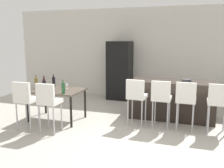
{
  "coord_description": "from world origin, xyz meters",
  "views": [
    {
      "loc": [
        1.06,
        -4.9,
        1.92
      ],
      "look_at": [
        -0.74,
        0.67,
        0.85
      ],
      "focal_mm": 39.82,
      "sensor_mm": 36.0,
      "label": 1
    }
  ],
  "objects_px": {
    "wine_bottle_end": "(44,84)",
    "dining_table": "(57,92)",
    "fruit_bowl": "(186,81)",
    "bar_chair_left": "(136,95)",
    "bar_chair_right": "(186,98)",
    "wine_bottle_inner": "(54,82)",
    "dining_chair_near": "(25,98)",
    "wine_bottle_middle": "(63,88)",
    "refrigerator": "(120,70)",
    "kitchen_island": "(172,99)",
    "bar_chair_middle": "(161,97)",
    "wine_bottle_left": "(45,86)",
    "wine_bottle_corner": "(36,83)",
    "wine_glass_far": "(67,84)",
    "dining_chair_far": "(48,100)",
    "wine_glass_right": "(63,83)",
    "bar_chair_far": "(218,101)"
  },
  "relations": [
    {
      "from": "wine_bottle_end",
      "to": "dining_table",
      "type": "bearing_deg",
      "value": 4.62
    },
    {
      "from": "fruit_bowl",
      "to": "wine_bottle_end",
      "type": "bearing_deg",
      "value": -163.78
    },
    {
      "from": "bar_chair_left",
      "to": "dining_table",
      "type": "height_order",
      "value": "bar_chair_left"
    },
    {
      "from": "fruit_bowl",
      "to": "bar_chair_right",
      "type": "bearing_deg",
      "value": -88.12
    },
    {
      "from": "wine_bottle_inner",
      "to": "wine_bottle_end",
      "type": "distance_m",
      "value": 0.29
    },
    {
      "from": "dining_chair_near",
      "to": "dining_table",
      "type": "bearing_deg",
      "value": 70.66
    },
    {
      "from": "wine_bottle_middle",
      "to": "refrigerator",
      "type": "distance_m",
      "value": 2.92
    },
    {
      "from": "kitchen_island",
      "to": "bar_chair_right",
      "type": "height_order",
      "value": "bar_chair_right"
    },
    {
      "from": "refrigerator",
      "to": "bar_chair_middle",
      "type": "bearing_deg",
      "value": -55.45
    },
    {
      "from": "wine_bottle_middle",
      "to": "wine_bottle_left",
      "type": "bearing_deg",
      "value": 173.69
    },
    {
      "from": "dining_table",
      "to": "dining_chair_near",
      "type": "relative_size",
      "value": 1.18
    },
    {
      "from": "bar_chair_middle",
      "to": "refrigerator",
      "type": "bearing_deg",
      "value": 124.55
    },
    {
      "from": "wine_bottle_corner",
      "to": "wine_bottle_middle",
      "type": "bearing_deg",
      "value": -18.39
    },
    {
      "from": "bar_chair_right",
      "to": "refrigerator",
      "type": "xyz_separation_m",
      "value": [
        -2.12,
        2.34,
        0.22
      ]
    },
    {
      "from": "bar_chair_right",
      "to": "bar_chair_middle",
      "type": "bearing_deg",
      "value": -180.0
    },
    {
      "from": "wine_bottle_corner",
      "to": "wine_glass_far",
      "type": "height_order",
      "value": "wine_bottle_corner"
    },
    {
      "from": "wine_bottle_end",
      "to": "kitchen_island",
      "type": "bearing_deg",
      "value": 20.24
    },
    {
      "from": "dining_chair_far",
      "to": "wine_bottle_corner",
      "type": "relative_size",
      "value": 3.19
    },
    {
      "from": "bar_chair_middle",
      "to": "wine_glass_right",
      "type": "height_order",
      "value": "bar_chair_middle"
    },
    {
      "from": "bar_chair_right",
      "to": "wine_bottle_left",
      "type": "distance_m",
      "value": 3.11
    },
    {
      "from": "bar_chair_far",
      "to": "wine_bottle_inner",
      "type": "bearing_deg",
      "value": 179.63
    },
    {
      "from": "bar_chair_right",
      "to": "wine_bottle_inner",
      "type": "relative_size",
      "value": 3.3
    },
    {
      "from": "dining_chair_far",
      "to": "wine_bottle_end",
      "type": "height_order",
      "value": "wine_bottle_end"
    },
    {
      "from": "bar_chair_right",
      "to": "wine_bottle_end",
      "type": "xyz_separation_m",
      "value": [
        -3.25,
        -0.24,
        0.16
      ]
    },
    {
      "from": "bar_chair_middle",
      "to": "dining_chair_far",
      "type": "xyz_separation_m",
      "value": [
        -2.14,
        -1.01,
        0.0
      ]
    },
    {
      "from": "wine_bottle_left",
      "to": "refrigerator",
      "type": "xyz_separation_m",
      "value": [
        0.95,
        2.83,
        0.05
      ]
    },
    {
      "from": "bar_chair_left",
      "to": "bar_chair_middle",
      "type": "xyz_separation_m",
      "value": [
        0.55,
        -0.0,
        0.0
      ]
    },
    {
      "from": "kitchen_island",
      "to": "wine_glass_right",
      "type": "xyz_separation_m",
      "value": [
        -2.55,
        -0.78,
        0.4
      ]
    },
    {
      "from": "wine_bottle_corner",
      "to": "refrigerator",
      "type": "height_order",
      "value": "refrigerator"
    },
    {
      "from": "bar_chair_far",
      "to": "wine_bottle_corner",
      "type": "bearing_deg",
      "value": -176.46
    },
    {
      "from": "dining_chair_near",
      "to": "dining_chair_far",
      "type": "height_order",
      "value": "same"
    },
    {
      "from": "bar_chair_right",
      "to": "dining_chair_near",
      "type": "height_order",
      "value": "same"
    },
    {
      "from": "dining_table",
      "to": "wine_bottle_inner",
      "type": "bearing_deg",
      "value": 131.46
    },
    {
      "from": "wine_glass_far",
      "to": "refrigerator",
      "type": "xyz_separation_m",
      "value": [
        0.61,
        2.42,
        0.06
      ]
    },
    {
      "from": "wine_bottle_middle",
      "to": "wine_bottle_end",
      "type": "bearing_deg",
      "value": 155.93
    },
    {
      "from": "bar_chair_right",
      "to": "wine_glass_right",
      "type": "distance_m",
      "value": 2.9
    },
    {
      "from": "bar_chair_middle",
      "to": "dining_chair_far",
      "type": "height_order",
      "value": "same"
    },
    {
      "from": "dining_table",
      "to": "refrigerator",
      "type": "height_order",
      "value": "refrigerator"
    },
    {
      "from": "wine_glass_right",
      "to": "wine_bottle_inner",
      "type": "bearing_deg",
      "value": -174.07
    },
    {
      "from": "dining_chair_far",
      "to": "wine_bottle_end",
      "type": "relative_size",
      "value": 3.24
    },
    {
      "from": "wine_glass_far",
      "to": "fruit_bowl",
      "type": "relative_size",
      "value": 0.81
    },
    {
      "from": "kitchen_island",
      "to": "wine_bottle_end",
      "type": "bearing_deg",
      "value": -159.76
    },
    {
      "from": "bar_chair_far",
      "to": "dining_chair_near",
      "type": "height_order",
      "value": "same"
    },
    {
      "from": "bar_chair_left",
      "to": "wine_bottle_middle",
      "type": "distance_m",
      "value": 1.61
    },
    {
      "from": "wine_glass_far",
      "to": "fruit_bowl",
      "type": "bearing_deg",
      "value": 16.04
    },
    {
      "from": "wine_bottle_inner",
      "to": "wine_bottle_left",
      "type": "relative_size",
      "value": 0.95
    },
    {
      "from": "bar_chair_middle",
      "to": "wine_bottle_middle",
      "type": "bearing_deg",
      "value": -165.05
    },
    {
      "from": "wine_bottle_corner",
      "to": "wine_glass_far",
      "type": "xyz_separation_m",
      "value": [
        0.73,
        0.17,
        -0.01
      ]
    },
    {
      "from": "bar_chair_right",
      "to": "dining_chair_far",
      "type": "relative_size",
      "value": 1.0
    },
    {
      "from": "wine_bottle_end",
      "to": "wine_glass_far",
      "type": "xyz_separation_m",
      "value": [
        0.52,
        0.16,
        0.0
      ]
    }
  ]
}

